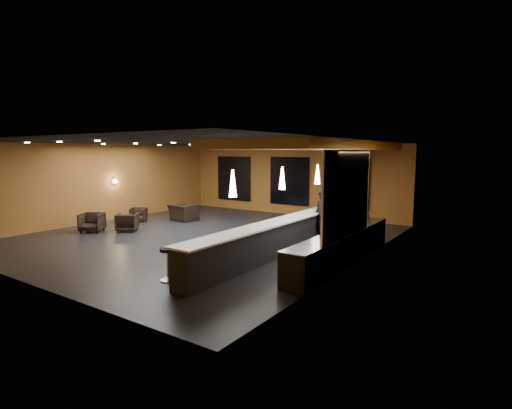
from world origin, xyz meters
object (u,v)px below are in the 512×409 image
Objects in this scene: column at (335,188)px; staff_b at (349,214)px; staff_a at (322,217)px; pendant_2 at (317,174)px; armchair_d at (183,212)px; bar_stool_4 at (285,227)px; pendant_0 at (233,183)px; bar_stool_2 at (245,241)px; bar_stool_1 at (209,250)px; bar_stool_3 at (265,235)px; armchair_b at (127,222)px; armchair_c at (139,214)px; armchair_a at (92,222)px; bar_stool_5 at (301,222)px; bar_stool_0 at (168,260)px; bar_counter at (273,240)px; pendant_1 at (282,178)px; staff_c at (357,219)px; prep_counter at (342,248)px.

column reaches higher than staff_b.
pendant_2 is at bearing 143.84° from staff_a.
armchair_d is 1.57× the size of bar_stool_4.
bar_stool_2 is at bearing 115.07° from pendant_0.
bar_stool_1 is 1.13× the size of bar_stool_3.
staff_b is 8.68m from armchair_b.
armchair_c is 7.72m from bar_stool_3.
armchair_b is at bearing 7.26° from armchair_a.
pendant_2 reaches higher than armchair_b.
pendant_0 is at bearing -59.80° from armchair_c.
pendant_0 is 0.60× the size of armchair_d.
bar_stool_5 is at bearing 87.96° from bar_stool_4.
armchair_b is 1.14× the size of armchair_c.
bar_stool_2 is 1.02× the size of bar_stool_5.
staff_a is 6.01m from bar_stool_0.
bar_counter is 9.54× the size of armchair_a.
staff_b is at bearing 74.14° from bar_stool_0.
bar_stool_3 is at bearing 173.18° from pendant_1.
column is at bearing -161.74° from armchair_d.
bar_stool_2 is (-0.69, -0.53, -0.02)m from bar_counter.
bar_stool_5 is (-1.28, 0.91, -0.45)m from staff_a.
bar_counter is 3.24m from staff_c.
bar_counter is 1.33× the size of prep_counter.
pendant_0 is 1.94m from bar_stool_1.
staff_c is 2.49× the size of bar_stool_4.
prep_counter is at bearing -37.46° from staff_a.
armchair_d is at bearing 163.48° from prep_counter.
staff_b reaches higher than armchair_d.
pendant_1 reaches higher than bar_stool_5.
bar_stool_3 is at bearing -156.70° from staff_c.
armchair_b is 3.09m from armchair_d.
bar_stool_3 is at bearing 89.73° from bar_stool_1.
pendant_2 is at bearing 128.66° from prep_counter.
staff_b reaches higher than bar_stool_2.
bar_stool_2 is (0.01, 1.64, -0.07)m from bar_stool_1.
column is 4.27m from bar_stool_3.
bar_counter is 10.76× the size of bar_stool_4.
prep_counter is 5.15× the size of armchair_d.
bar_stool_1 reaches higher than armchair_c.
armchair_a is (-8.97, -4.34, -0.56)m from staff_b.
armchair_c is at bearing 165.16° from staff_c.
staff_c is 8.43m from armchair_d.
bar_counter is 10.05× the size of armchair_b.
bar_stool_0 is at bearing -53.25° from armchair_a.
pendant_2 is 0.85× the size of bar_stool_0.
column reaches higher than bar_stool_2.
armchair_d is (1.11, 3.97, -0.00)m from armchair_a.
bar_counter reaches higher than bar_stool_3.
staff_c reaches higher than bar_stool_0.
prep_counter is 3.18× the size of staff_b.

